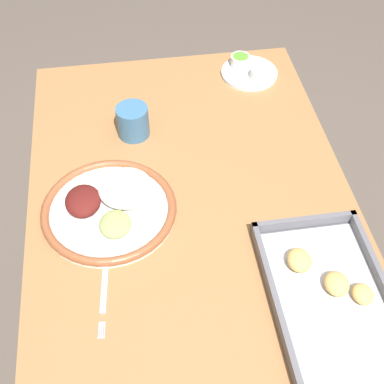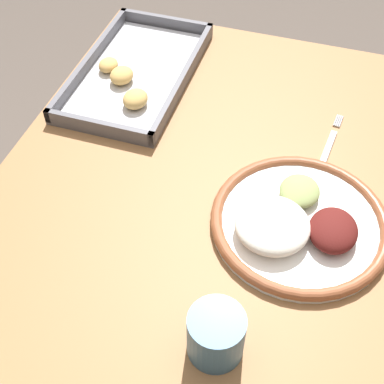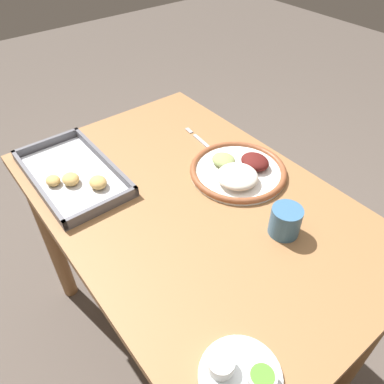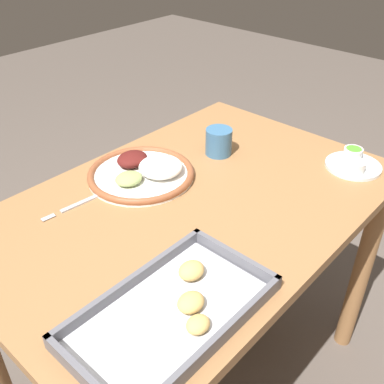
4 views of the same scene
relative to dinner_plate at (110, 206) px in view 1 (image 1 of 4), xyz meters
name	(u,v)px [view 1 (image 1 of 4)]	position (x,y,z in m)	size (l,w,h in m)	color
ground_plane	(192,349)	(0.00, 0.18, -0.79)	(8.00, 8.00, 0.00)	#564C44
dining_table	(192,234)	(0.00, 0.18, -0.15)	(1.13, 0.74, 0.77)	olive
dinner_plate	(110,206)	(0.00, 0.00, 0.00)	(0.30, 0.30, 0.06)	white
fork	(105,284)	(0.19, -0.02, -0.01)	(0.22, 0.03, 0.00)	#B2B2B7
saucer_plate	(249,70)	(-0.45, 0.42, 0.00)	(0.16, 0.16, 0.04)	silver
baking_tray	(331,300)	(0.30, 0.41, 0.00)	(0.41, 0.23, 0.04)	#595960
drinking_cup	(133,121)	(-0.25, 0.07, 0.03)	(0.08, 0.08, 0.08)	#38668E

